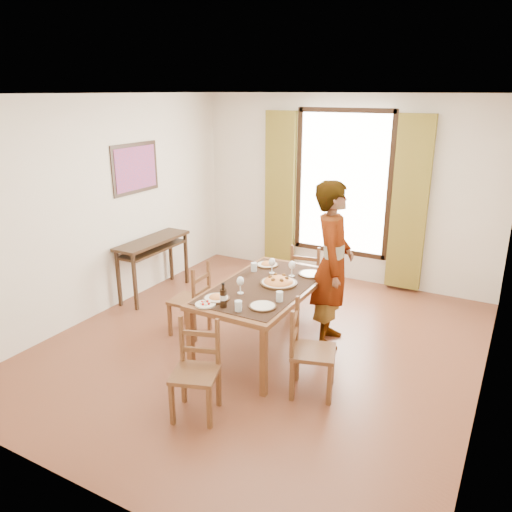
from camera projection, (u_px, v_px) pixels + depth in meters
The scene contains 22 objects.
ground at pixel (263, 345), 5.63m from camera, with size 5.00×5.00×0.00m, color #512619.
room_shell at pixel (268, 209), 5.25m from camera, with size 4.60×5.10×2.74m.
console_table at pixel (153, 247), 6.84m from camera, with size 0.38×1.20×0.80m.
dining_table at pixel (265, 291), 5.34m from camera, with size 0.95×1.72×0.76m.
chair_west at pixel (191, 301), 5.78m from camera, with size 0.41×0.41×0.88m.
chair_north at pixel (307, 278), 6.47m from camera, with size 0.46×0.46×0.89m.
chair_south at pixel (196, 373), 4.33m from camera, with size 0.49×0.49×0.86m.
chair_east at pixel (310, 352), 4.63m from camera, with size 0.50×0.50×0.90m.
man at pixel (332, 265), 5.42m from camera, with size 0.61×0.77×1.85m, color #92949A.
plate_sw at pixel (216, 297), 4.95m from camera, with size 0.27×0.27×0.05m, color silver, non-canonical shape.
plate_se at pixel (263, 305), 4.77m from camera, with size 0.27×0.27×0.05m, color silver, non-canonical shape.
plate_nw at pixel (267, 263), 5.90m from camera, with size 0.27×0.27×0.05m, color silver, non-canonical shape.
plate_ne at pixel (311, 273), 5.61m from camera, with size 0.27×0.27×0.05m, color silver, non-canonical shape.
pasta_platter at pixel (278, 280), 5.33m from camera, with size 0.40×0.40×0.10m, color #C54019, non-canonical shape.
caprese_plate at pixel (205, 303), 4.82m from camera, with size 0.20×0.20×0.04m, color silver, non-canonical shape.
wine_glass_a at pixel (240, 285), 5.08m from camera, with size 0.08×0.08×0.18m, color white, non-canonical shape.
wine_glass_b at pixel (292, 269), 5.54m from camera, with size 0.08×0.08×0.18m, color white, non-canonical shape.
wine_glass_c at pixel (272, 266), 5.64m from camera, with size 0.08×0.08×0.18m, color white, non-canonical shape.
tumbler_a at pixel (280, 296), 4.90m from camera, with size 0.07×0.07×0.10m, color silver.
tumbler_b at pixel (254, 267), 5.72m from camera, with size 0.07×0.07×0.10m, color silver.
tumbler_c at pixel (238, 306), 4.69m from camera, with size 0.07×0.07×0.10m, color silver.
wine_bottle at pixel (223, 295), 4.75m from camera, with size 0.07×0.07×0.25m, color black, non-canonical shape.
Camera 1 is at (2.35, -4.43, 2.74)m, focal length 35.00 mm.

